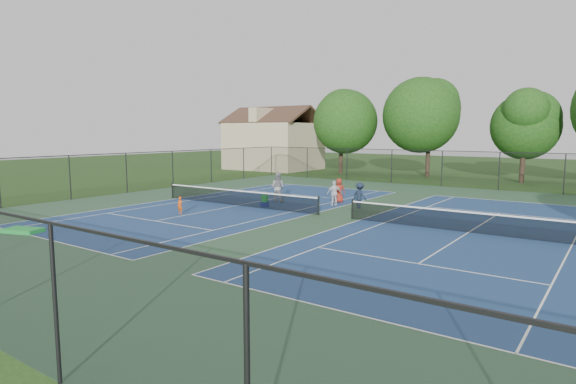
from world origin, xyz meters
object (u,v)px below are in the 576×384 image
Objects in this scene: ball_hopper at (265,198)px; bystander_b at (360,196)px; tree_back_c at (525,122)px; bystander_a at (334,193)px; bystander_c at (339,190)px; tree_back_b at (430,112)px; ball_crate at (265,204)px; child_player at (180,205)px; clapboard_house at (273,144)px; tree_back_a at (341,118)px; instructor at (278,187)px.

bystander_b is at bearing 29.29° from ball_hopper.
tree_back_c reaches higher than bystander_a.
bystander_b is 0.98× the size of bystander_c.
bystander_a is (1.92, -22.45, -5.81)m from tree_back_b.
tree_back_b is 26.26m from ball_crate.
tree_back_c is 8.48× the size of child_player.
child_player is (15.46, -29.19, -2.60)m from clapboard_house.
child_player is 5.28m from ball_hopper.
bystander_b is 5.80m from ball_crate.
clapboard_house is 30.32m from ball_crate.
tree_back_a reaches higher than bystander_c.
tree_back_a is at bearing -40.89° from bystander_b.
clapboard_house is 25.86× the size of ball_crate.
ball_crate is (2.27, 4.77, -0.33)m from child_player.
bystander_a is 3.74× the size of ball_crate.
ball_crate is (-3.20, -2.97, -0.62)m from bystander_a.
bystander_c is at bearing -117.48° from bystander_a.
child_player is at bearing -96.69° from tree_back_b.
tree_back_b reaches higher than instructor.
bystander_b is at bearing -58.24° from tree_back_a.
ball_hopper is at bearing 0.00° from ball_crate.
tree_back_c is at bearing 67.15° from child_player.
tree_back_c is at bearing 67.18° from ball_hopper.
bystander_b is 5.77m from ball_hopper.
child_player is at bearing 63.50° from bystander_b.
child_player is at bearing -115.41° from ball_hopper.
clapboard_house is 30.05m from bystander_a.
bystander_b is at bearing -43.52° from clapboard_house.
ball_crate is at bearing -71.75° from tree_back_a.
child_player is at bearing -79.04° from tree_back_a.
bystander_b reaches higher than ball_hopper.
tree_back_b reaches higher than ball_hopper.
ball_hopper is at bearing -112.82° from tree_back_c.
ball_crate is at bearing -54.03° from clapboard_house.
child_player is 2.35× the size of ball_hopper.
tree_back_c is 5.26× the size of bystander_c.
instructor is at bearing 104.76° from ball_crate.
bystander_a is (3.75, 0.88, -0.20)m from instructor.
bystander_b is (-5.25, -21.60, -4.70)m from tree_back_c.
clapboard_house is at bearing -90.15° from bystander_a.
clapboard_house is 6.92× the size of bystander_a.
tree_back_c is 32.16m from child_player.
instructor is 1.26× the size of bystander_a.
bystander_a is at bearing 84.98° from bystander_c.
instructor is 5.63m from bystander_b.
child_player reaches higher than ball_crate.
bystander_b is (12.75, -20.60, -5.25)m from tree_back_a.
ball_crate is at bearing 64.98° from child_player.
clapboard_house is at bearing -66.44° from bystander_c.
child_player reaches higher than ball_hopper.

